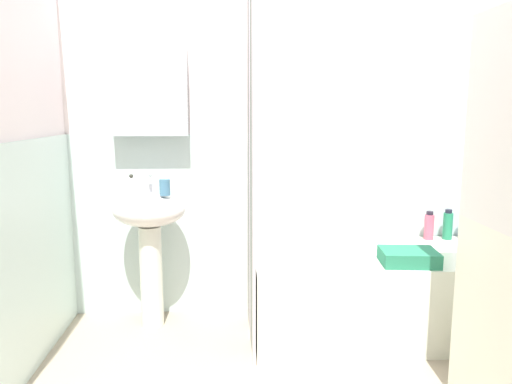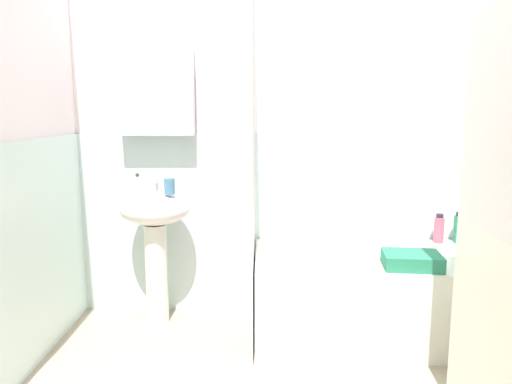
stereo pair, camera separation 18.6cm
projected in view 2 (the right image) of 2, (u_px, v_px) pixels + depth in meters
The scene contains 12 objects.
wall_back_tiled at pixel (304, 143), 3.22m from camera, with size 3.60×0.18×2.40m.
wall_left_tiled at pixel (2, 160), 2.34m from camera, with size 0.07×1.81×2.40m.
sink at pixel (155, 229), 3.09m from camera, with size 0.44×0.34×0.84m.
faucet at pixel (156, 182), 3.12m from camera, with size 0.03×0.12×0.12m.
soap_dispenser at pixel (138, 185), 3.05m from camera, with size 0.06×0.06×0.13m.
toothbrush_cup at pixel (170, 186), 3.01m from camera, with size 0.06×0.06×0.10m, color teal.
bathtub at pixel (382, 296), 2.95m from camera, with size 1.52×0.74×0.50m, color silver.
shower_curtain at pixel (253, 172), 2.84m from camera, with size 0.01×0.74×2.00m.
lotion_bottle at pixel (476, 228), 3.17m from camera, with size 0.06×0.06×0.20m.
conditioner_bottle at pixel (459, 228), 3.18m from camera, with size 0.06×0.06×0.20m.
body_wash_bottle at pixel (439, 229), 3.19m from camera, with size 0.06×0.06×0.19m.
towel_folded at pixel (412, 260), 2.69m from camera, with size 0.31×0.23×0.08m, color #277856.
Camera 2 is at (-0.34, -1.97, 1.34)m, focal length 34.59 mm.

